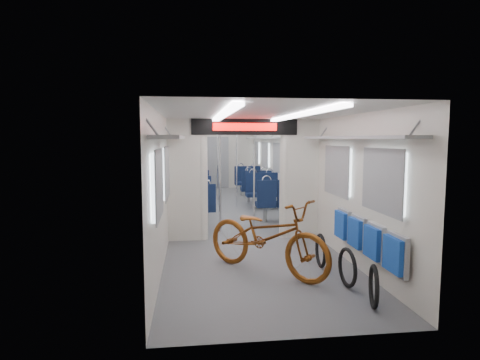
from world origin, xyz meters
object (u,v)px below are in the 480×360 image
(bike_hoop_c, at_px, (321,252))
(seat_bay_near_left, at_px, (195,198))
(bicycle, at_px, (267,236))
(seat_bay_near_right, at_px, (268,193))
(stanchion_far_right, at_px, (237,166))
(seat_bay_far_left, at_px, (193,182))
(bike_hoop_a, at_px, (374,289))
(stanchion_near_left, at_px, (220,175))
(seat_bay_far_right, at_px, (252,182))
(bike_hoop_b, at_px, (347,269))
(flip_bench, at_px, (365,237))
(stanchion_near_right, at_px, (254,175))
(stanchion_far_left, at_px, (218,166))

(bike_hoop_c, distance_m, seat_bay_near_left, 4.23)
(bicycle, bearing_deg, bike_hoop_c, -34.30)
(seat_bay_near_right, distance_m, stanchion_far_right, 1.56)
(seat_bay_far_left, bearing_deg, bike_hoop_a, -77.28)
(seat_bay_near_right, bearing_deg, stanchion_near_left, -132.84)
(seat_bay_near_right, bearing_deg, stanchion_far_right, 117.68)
(seat_bay_far_right, height_order, stanchion_near_left, stanchion_near_left)
(bike_hoop_b, bearing_deg, bike_hoop_a, -86.13)
(seat_bay_far_left, bearing_deg, flip_bench, -73.63)
(bike_hoop_b, xyz_separation_m, stanchion_near_right, (-0.66, 3.63, 0.91))
(bike_hoop_a, distance_m, stanchion_far_left, 7.57)
(bike_hoop_c, distance_m, stanchion_far_left, 6.10)
(bicycle, distance_m, stanchion_near_right, 3.03)
(bike_hoop_c, height_order, stanchion_far_right, stanchion_far_right)
(flip_bench, xyz_separation_m, seat_bay_far_left, (-2.29, 7.79, -0.03))
(seat_bay_far_right, xyz_separation_m, stanchion_far_left, (-1.17, -1.13, 0.61))
(bike_hoop_a, xyz_separation_m, seat_bay_far_right, (-0.10, 8.53, 0.31))
(seat_bay_near_right, xyz_separation_m, seat_bay_far_left, (-1.87, 3.01, 0.00))
(seat_bay_far_right, xyz_separation_m, stanchion_near_right, (-0.60, -4.24, 0.61))
(seat_bay_near_left, bearing_deg, seat_bay_near_right, 13.68)
(bike_hoop_b, relative_size, seat_bay_near_right, 0.25)
(bike_hoop_a, height_order, seat_bay_far_left, seat_bay_far_left)
(bike_hoop_a, bearing_deg, seat_bay_near_right, 91.03)
(bike_hoop_b, height_order, bike_hoop_c, bike_hoop_b)
(flip_bench, bearing_deg, bicycle, 163.14)
(bike_hoop_a, bearing_deg, flip_bench, 71.59)
(seat_bay_far_left, height_order, seat_bay_far_right, seat_bay_far_left)
(bike_hoop_b, xyz_separation_m, stanchion_far_right, (-0.72, 6.33, 0.91))
(stanchion_near_right, bearing_deg, bike_hoop_a, -80.74)
(seat_bay_far_left, bearing_deg, stanchion_near_right, -74.02)
(seat_bay_near_right, height_order, stanchion_far_left, stanchion_far_left)
(stanchion_far_left, relative_size, stanchion_far_right, 1.00)
(bike_hoop_b, height_order, seat_bay_far_right, seat_bay_far_right)
(stanchion_far_right, bearing_deg, bike_hoop_b, -83.49)
(bike_hoop_c, height_order, seat_bay_near_right, seat_bay_near_right)
(seat_bay_far_right, height_order, stanchion_far_left, stanchion_far_left)
(bike_hoop_b, bearing_deg, seat_bay_far_right, 90.42)
(stanchion_far_left, bearing_deg, flip_bench, -76.16)
(bike_hoop_b, bearing_deg, seat_bay_far_left, 103.43)
(seat_bay_near_left, xyz_separation_m, seat_bay_far_right, (1.87, 3.26, 0.01))
(bike_hoop_b, height_order, stanchion_near_left, stanchion_near_left)
(seat_bay_near_left, bearing_deg, bike_hoop_c, -64.15)
(seat_bay_near_left, relative_size, seat_bay_far_left, 0.94)
(seat_bay_near_right, relative_size, stanchion_far_left, 0.90)
(stanchion_near_right, bearing_deg, bike_hoop_c, -78.62)
(seat_bay_near_right, relative_size, stanchion_far_right, 0.90)
(seat_bay_near_left, distance_m, seat_bay_near_right, 1.92)
(bike_hoop_c, height_order, stanchion_near_left, stanchion_near_left)
(stanchion_far_left, distance_m, stanchion_far_right, 0.64)
(bicycle, height_order, flip_bench, bicycle)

